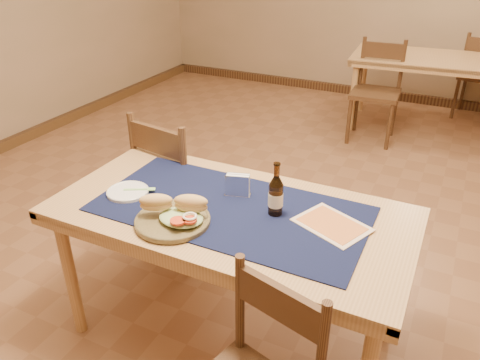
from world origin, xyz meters
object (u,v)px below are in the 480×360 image
at_px(beer_bottle, 276,195).
at_px(napkin_holder, 238,186).
at_px(back_table, 439,66).
at_px(sandwich_plate, 175,216).
at_px(main_table, 230,225).
at_px(chair_main_far, 180,185).

relative_size(beer_bottle, napkin_holder, 1.91).
bearing_deg(napkin_holder, back_table, 79.94).
bearing_deg(napkin_holder, sandwich_plate, -112.42).
relative_size(main_table, beer_bottle, 6.59).
xyz_separation_m(back_table, sandwich_plate, (-0.72, -3.62, 0.12)).
relative_size(sandwich_plate, napkin_holder, 2.52).
height_order(main_table, sandwich_plate, sandwich_plate).
bearing_deg(main_table, napkin_holder, 100.76).
height_order(chair_main_far, napkin_holder, chair_main_far).
relative_size(chair_main_far, napkin_holder, 7.57).
distance_m(chair_main_far, sandwich_plate, 0.86).
bearing_deg(back_table, napkin_holder, -100.06).
bearing_deg(beer_bottle, main_table, -166.09).
distance_m(back_table, chair_main_far, 3.16).
xyz_separation_m(back_table, napkin_holder, (-0.58, -3.30, 0.14)).
height_order(back_table, beer_bottle, beer_bottle).
bearing_deg(main_table, sandwich_plate, -127.61).
relative_size(back_table, napkin_holder, 13.47).
distance_m(beer_bottle, napkin_holder, 0.23).
bearing_deg(sandwich_plate, napkin_holder, 67.58).
bearing_deg(back_table, main_table, -99.33).
height_order(back_table, napkin_holder, napkin_holder).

